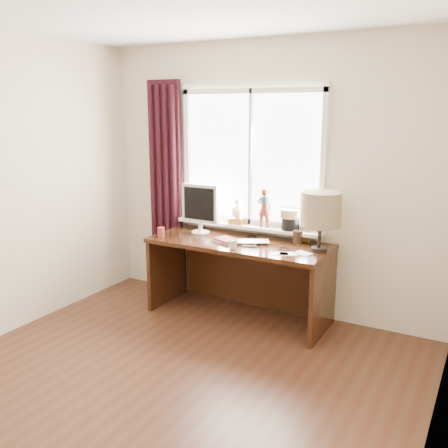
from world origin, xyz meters
The scene contains 16 objects.
floor centered at (0.00, 0.00, 0.00)m, with size 3.50×4.00×0.00m, color #422618.
wall_back centered at (0.00, 2.00, 1.30)m, with size 3.50×2.60×0.00m, color beige.
wall_right centered at (1.75, 0.00, 1.30)m, with size 4.00×2.60×0.00m, color beige.
laptop centered at (0.02, 1.61, 0.76)m, with size 0.37×0.24×0.03m, color silver.
mug centered at (-0.03, 1.38, 0.79)m, with size 0.09×0.08×0.09m, color white.
red_cup centered at (-0.84, 1.42, 0.80)m, with size 0.07×0.07×0.09m, color maroon.
window centered at (-0.14, 1.95, 1.31)m, with size 1.52×0.20×1.40m.
curtain centered at (-1.13, 1.91, 1.12)m, with size 0.38×0.09×2.25m.
desk centered at (-0.10, 1.73, 0.51)m, with size 1.70×0.70×0.75m.
monitor centered at (-0.59, 1.73, 1.03)m, with size 0.40×0.18×0.49m.
notebook_stack centered at (-0.21, 1.56, 0.77)m, with size 0.26×0.22×0.03m.
brush_holder centered at (0.40, 1.83, 0.81)m, with size 0.09×0.09×0.25m.
icon_frame centered at (0.45, 1.91, 0.81)m, with size 0.10×0.04×0.13m.
table_lamp centered at (0.65, 1.69, 1.11)m, with size 0.35×0.35×0.52m.
loose_papers centered at (0.47, 1.48, 0.75)m, with size 0.35×0.27×0.00m.
desk_cables centered at (0.14, 1.63, 0.75)m, with size 0.59×0.43×0.01m.
Camera 1 is at (1.97, -2.37, 1.96)m, focal length 40.00 mm.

